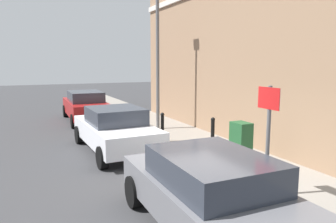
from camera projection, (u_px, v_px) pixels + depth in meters
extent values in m
plane|color=#38383A|center=(190.00, 184.00, 7.71)|extent=(80.00, 80.00, 0.00)
cube|color=gray|center=(161.00, 128.00, 13.87)|extent=(2.58, 30.00, 0.15)
cube|color=#937256|center=(274.00, 33.00, 13.50)|extent=(6.33, 12.39, 8.34)
cube|color=slate|center=(211.00, 200.00, 5.35)|extent=(1.85, 4.22, 0.60)
cube|color=#2D333D|center=(212.00, 169.00, 5.24)|extent=(1.61, 2.15, 0.51)
cylinder|color=black|center=(134.00, 191.00, 6.44)|extent=(0.23, 0.64, 0.64)
cylinder|color=black|center=(206.00, 179.00, 7.13)|extent=(0.23, 0.64, 0.64)
cube|color=silver|center=(115.00, 132.00, 10.49)|extent=(1.97, 4.32, 0.63)
cube|color=#2D333D|center=(115.00, 116.00, 10.35)|extent=(1.68, 1.89, 0.54)
cylinder|color=black|center=(79.00, 135.00, 11.55)|extent=(0.24, 0.65, 0.64)
cylinder|color=black|center=(125.00, 130.00, 12.33)|extent=(0.24, 0.65, 0.64)
cylinder|color=black|center=(102.00, 158.00, 8.75)|extent=(0.24, 0.65, 0.64)
cylinder|color=black|center=(160.00, 150.00, 9.52)|extent=(0.24, 0.65, 0.64)
cube|color=maroon|center=(85.00, 108.00, 16.01)|extent=(1.83, 4.49, 0.70)
cube|color=#2D333D|center=(85.00, 97.00, 15.83)|extent=(1.57, 2.28, 0.51)
cylinder|color=black|center=(65.00, 111.00, 17.26)|extent=(0.23, 0.64, 0.64)
cylinder|color=black|center=(95.00, 109.00, 17.91)|extent=(0.23, 0.64, 0.64)
cylinder|color=black|center=(74.00, 121.00, 14.22)|extent=(0.23, 0.64, 0.64)
cylinder|color=black|center=(109.00, 119.00, 14.87)|extent=(0.23, 0.64, 0.64)
cube|color=#1E4C28|center=(241.00, 143.00, 8.72)|extent=(0.40, 0.55, 1.15)
cube|color=#333333|center=(240.00, 162.00, 8.80)|extent=(0.46, 0.61, 0.08)
cylinder|color=black|center=(213.00, 135.00, 10.17)|extent=(0.12, 0.12, 0.95)
sphere|color=black|center=(213.00, 120.00, 10.10)|extent=(0.14, 0.14, 0.14)
cylinder|color=black|center=(162.00, 128.00, 11.16)|extent=(0.12, 0.12, 0.95)
sphere|color=black|center=(162.00, 115.00, 11.09)|extent=(0.14, 0.14, 0.14)
cylinder|color=#59595B|center=(268.00, 142.00, 6.48)|extent=(0.08, 0.08, 2.30)
cube|color=white|center=(269.00, 98.00, 6.34)|extent=(0.03, 0.56, 0.40)
cube|color=red|center=(269.00, 98.00, 6.33)|extent=(0.01, 0.60, 0.44)
cylinder|color=#59595B|center=(158.00, 63.00, 13.08)|extent=(0.14, 0.14, 5.50)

